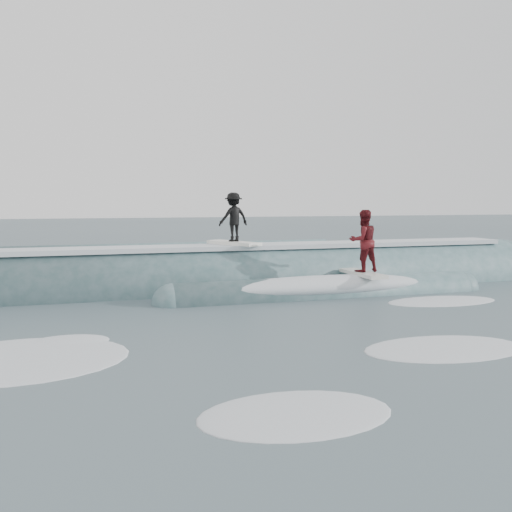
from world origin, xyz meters
name	(u,v)px	position (x,y,z in m)	size (l,w,h in m)	color
ground	(326,329)	(0.00, 0.00, 0.00)	(160.00, 160.00, 0.00)	#384952
breaking_wave	(255,287)	(0.21, 5.83, 0.04)	(21.77, 4.09, 2.62)	#375B5D
surfer_black	(234,220)	(-0.42, 6.09, 2.14)	(1.38, 2.04, 1.62)	white
surfer_red	(363,244)	(2.91, 3.89, 1.49)	(0.93, 2.00, 1.92)	silver
whitewater	(270,345)	(-1.58, -0.90, 0.00)	(13.60, 8.10, 0.10)	silver
far_swells	(149,255)	(-1.72, 17.65, 0.00)	(38.66, 8.65, 0.80)	#375B5D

